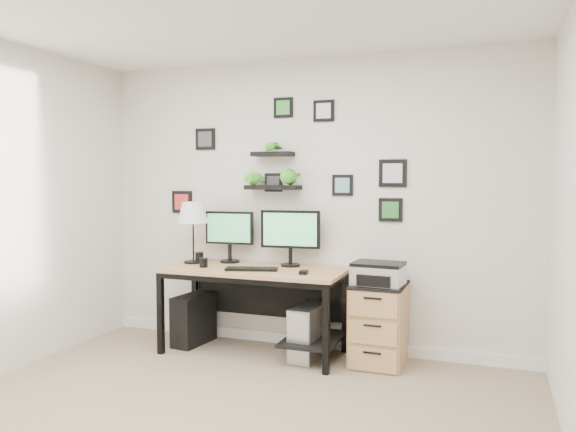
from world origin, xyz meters
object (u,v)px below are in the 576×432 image
at_px(pc_tower_black, 194,319).
at_px(desk, 259,282).
at_px(monitor_right, 290,233).
at_px(printer, 378,273).
at_px(monitor_left, 229,233).
at_px(mug, 204,263).
at_px(table_lamp, 193,214).
at_px(file_cabinet, 379,324).
at_px(pc_tower_grey, 308,332).

bearing_deg(pc_tower_black, desk, 4.30).
xyz_separation_m(monitor_right, printer, (0.82, -0.17, -0.28)).
xyz_separation_m(monitor_left, monitor_right, (0.61, -0.02, 0.02)).
bearing_deg(desk, mug, -163.95).
relative_size(table_lamp, mug, 6.82).
bearing_deg(table_lamp, mug, -42.28).
bearing_deg(monitor_right, printer, -11.58).
bearing_deg(printer, table_lamp, 178.52).
bearing_deg(file_cabinet, pc_tower_grey, -172.01).
relative_size(desk, printer, 3.84).
distance_m(pc_tower_grey, printer, 0.80).
bearing_deg(mug, monitor_left, 74.51).
relative_size(monitor_left, mug, 5.74).
xyz_separation_m(desk, monitor_right, (0.23, 0.18, 0.42)).
xyz_separation_m(monitor_right, table_lamp, (-0.91, -0.12, 0.16)).
xyz_separation_m(desk, printer, (1.05, 0.01, 0.14)).
distance_m(monitor_right, table_lamp, 0.93).
xyz_separation_m(monitor_left, pc_tower_black, (-0.29, -0.17, -0.80)).
height_order(monitor_left, pc_tower_grey, monitor_left).
relative_size(monitor_right, file_cabinet, 0.80).
bearing_deg(pc_tower_grey, mug, -173.25).
distance_m(monitor_left, mug, 0.42).
distance_m(desk, monitor_right, 0.51).
bearing_deg(monitor_left, mug, -105.49).
bearing_deg(mug, desk, 16.05).
bearing_deg(pc_tower_grey, desk, 176.98).
height_order(pc_tower_grey, printer, printer).
xyz_separation_m(pc_tower_black, printer, (1.72, -0.02, 0.53)).
height_order(monitor_left, table_lamp, table_lamp).
xyz_separation_m(mug, pc_tower_black, (-0.20, 0.16, -0.56)).
bearing_deg(table_lamp, monitor_right, 7.76).
xyz_separation_m(monitor_left, mug, (-0.09, -0.33, -0.24)).
bearing_deg(pc_tower_black, monitor_right, 16.28).
relative_size(monitor_left, monitor_right, 0.89).
distance_m(pc_tower_grey, file_cabinet, 0.60).
xyz_separation_m(desk, table_lamp, (-0.68, 0.06, 0.58)).
height_order(desk, pc_tower_black, desk).
height_order(monitor_right, pc_tower_grey, monitor_right).
distance_m(monitor_right, mug, 0.81).
bearing_deg(pc_tower_grey, monitor_left, 165.23).
bearing_deg(table_lamp, file_cabinet, 0.09).
relative_size(mug, printer, 0.20).
distance_m(desk, table_lamp, 0.89).
relative_size(pc_tower_black, printer, 1.10).
relative_size(desk, file_cabinet, 2.39).
relative_size(desk, monitor_right, 2.98).
bearing_deg(file_cabinet, table_lamp, -179.91).
bearing_deg(printer, pc_tower_grey, -176.58).
bearing_deg(printer, file_cabinet, 90.50).
bearing_deg(monitor_right, mug, -155.82).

